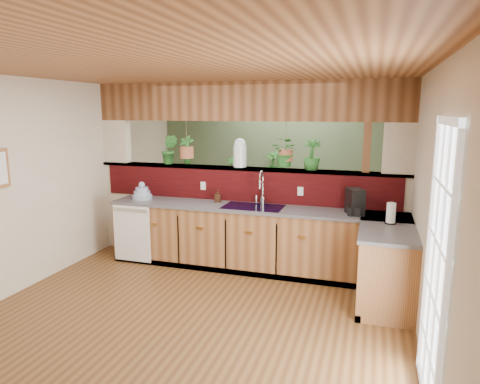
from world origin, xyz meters
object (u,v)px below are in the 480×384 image
(faucet, at_px, (262,186))
(shelving_console, at_px, (252,200))
(soap_dispenser, at_px, (218,196))
(paper_towel, at_px, (391,214))
(dish_stack, at_px, (142,194))
(glass_jar, at_px, (240,153))
(coffee_maker, at_px, (355,203))

(faucet, height_order, shelving_console, faucet)
(faucet, relative_size, soap_dispenser, 2.64)
(faucet, height_order, soap_dispenser, faucet)
(faucet, distance_m, shelving_console, 2.34)
(soap_dispenser, bearing_deg, paper_towel, -12.66)
(dish_stack, xyz_separation_m, shelving_console, (1.06, 2.27, -0.48))
(soap_dispenser, relative_size, shelving_console, 0.14)
(soap_dispenser, bearing_deg, dish_stack, -173.52)
(faucet, bearing_deg, glass_jar, 150.19)
(dish_stack, relative_size, glass_jar, 0.71)
(coffee_maker, distance_m, shelving_console, 3.11)
(coffee_maker, bearing_deg, dish_stack, 157.82)
(coffee_maker, bearing_deg, soap_dispenser, 153.53)
(coffee_maker, relative_size, glass_jar, 0.79)
(soap_dispenser, relative_size, coffee_maker, 0.56)
(coffee_maker, bearing_deg, paper_towel, -61.91)
(paper_towel, bearing_deg, glass_jar, 159.91)
(dish_stack, relative_size, soap_dispenser, 1.61)
(faucet, relative_size, paper_towel, 1.83)
(faucet, relative_size, coffee_maker, 1.48)
(glass_jar, bearing_deg, dish_stack, -165.46)
(paper_towel, distance_m, glass_jar, 2.29)
(faucet, bearing_deg, shelving_console, 109.31)
(coffee_maker, height_order, shelving_console, coffee_maker)
(faucet, bearing_deg, dish_stack, -175.38)
(faucet, xyz_separation_m, paper_towel, (1.69, -0.54, -0.14))
(soap_dispenser, height_order, glass_jar, glass_jar)
(dish_stack, distance_m, glass_jar, 1.59)
(faucet, xyz_separation_m, shelving_console, (-0.74, 2.12, -0.66))
(faucet, distance_m, paper_towel, 1.78)
(glass_jar, xyz_separation_m, shelving_console, (-0.36, 1.90, -1.10))
(shelving_console, bearing_deg, dish_stack, -98.18)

